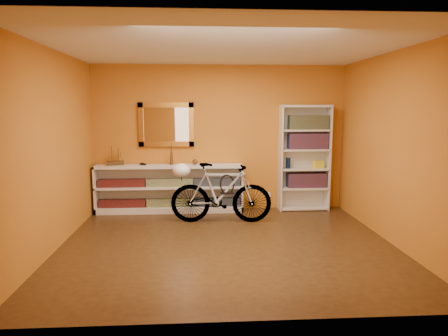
{
  "coord_description": "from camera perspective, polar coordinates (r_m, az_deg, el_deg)",
  "views": [
    {
      "loc": [
        -0.37,
        -5.25,
        1.84
      ],
      "look_at": [
        0.0,
        0.7,
        0.95
      ],
      "focal_mm": 32.23,
      "sensor_mm": 36.0,
      "label": 1
    }
  ],
  "objects": [
    {
      "name": "book_row_b",
      "position": [
        7.37,
        11.76,
        3.76
      ],
      "size": [
        0.7,
        0.22,
        0.28
      ],
      "primitive_type": "cube",
      "color": "maroon",
      "rests_on": "bookcase"
    },
    {
      "name": "wall_socket",
      "position": [
        7.51,
        6.27,
        -3.78
      ],
      "size": [
        0.09,
        0.02,
        0.09
      ],
      "primitive_type": "cube",
      "color": "silver",
      "rests_on": "back_wall"
    },
    {
      "name": "bookcase",
      "position": [
        7.39,
        11.32,
        1.41
      ],
      "size": [
        0.9,
        0.3,
        1.9
      ],
      "primitive_type": null,
      "color": "silver",
      "rests_on": "floor"
    },
    {
      "name": "toy_car",
      "position": [
        7.2,
        -11.42,
        0.43
      ],
      "size": [
        0.0,
        0.0,
        0.0
      ],
      "primitive_type": "imported",
      "rotation": [
        0.0,
        0.0,
        1.3
      ],
      "color": "black",
      "rests_on": "console_unit"
    },
    {
      "name": "gilt_mirror",
      "position": [
        7.24,
        -8.2,
        6.11
      ],
      "size": [
        0.98,
        0.06,
        0.78
      ],
      "primitive_type": "cube",
      "color": "#975F1B",
      "rests_on": "back_wall"
    },
    {
      "name": "bicycle",
      "position": [
        6.47,
        -0.42,
        -3.56
      ],
      "size": [
        0.53,
        1.68,
        0.98
      ],
      "primitive_type": "imported",
      "rotation": [
        0.0,
        0.0,
        1.51
      ],
      "color": "silver",
      "rests_on": "floor"
    },
    {
      "name": "book_row_c",
      "position": [
        7.35,
        11.84,
        6.37
      ],
      "size": [
        0.7,
        0.22,
        0.25
      ],
      "primitive_type": "cube",
      "color": "#16474E",
      "rests_on": "bookcase"
    },
    {
      "name": "decorative_orb",
      "position": [
        7.12,
        -4.12,
        0.87
      ],
      "size": [
        0.09,
        0.09,
        0.09
      ],
      "primitive_type": "sphere",
      "color": "brown",
      "rests_on": "console_unit"
    },
    {
      "name": "helmet",
      "position": [
        6.44,
        -6.07,
        -0.31
      ],
      "size": [
        0.29,
        0.28,
        0.22
      ],
      "primitive_type": "ellipsoid",
      "color": "white",
      "rests_on": "bicycle"
    },
    {
      "name": "console_unit",
      "position": [
        7.22,
        -7.69,
        -2.88
      ],
      "size": [
        2.6,
        0.35,
        0.85
      ],
      "primitive_type": null,
      "color": "silver",
      "rests_on": "floor"
    },
    {
      "name": "floor",
      "position": [
        5.57,
        0.45,
        -10.83
      ],
      "size": [
        4.5,
        4.0,
        0.01
      ],
      "primitive_type": "cube",
      "color": "#321F0E",
      "rests_on": "ground"
    },
    {
      "name": "u_lock",
      "position": [
        6.45,
        0.45,
        -2.29
      ],
      "size": [
        0.24,
        0.03,
        0.24
      ],
      "primitive_type": "torus",
      "rotation": [
        1.57,
        0.0,
        0.0
      ],
      "color": "black",
      "rests_on": "bicycle"
    },
    {
      "name": "cd_row_lower",
      "position": [
        7.26,
        -7.67,
        -4.89
      ],
      "size": [
        2.5,
        0.13,
        0.14
      ],
      "primitive_type": "cube",
      "color": "black",
      "rests_on": "console_unit"
    },
    {
      "name": "cd_row_upper",
      "position": [
        7.18,
        -7.72,
        -2.05
      ],
      "size": [
        2.5,
        0.13,
        0.14
      ],
      "primitive_type": "cube",
      "color": "navy",
      "rests_on": "console_unit"
    },
    {
      "name": "right_wall",
      "position": [
        5.89,
        22.94,
        2.57
      ],
      "size": [
        0.01,
        4.0,
        2.6
      ],
      "primitive_type": "cube",
      "color": "#B8691B",
      "rests_on": "ground"
    },
    {
      "name": "left_wall",
      "position": [
        5.6,
        -23.23,
        2.28
      ],
      "size": [
        0.01,
        4.0,
        2.6
      ],
      "primitive_type": "cube",
      "color": "#B8691B",
      "rests_on": "ground"
    },
    {
      "name": "model_ship",
      "position": [
        7.26,
        -15.19,
        1.71
      ],
      "size": [
        0.31,
        0.18,
        0.34
      ],
      "primitive_type": null,
      "rotation": [
        0.0,
        0.0,
        0.28
      ],
      "color": "#3C2611",
      "rests_on": "console_unit"
    },
    {
      "name": "yellow_bag",
      "position": [
        7.43,
        13.23,
        0.48
      ],
      "size": [
        0.2,
        0.15,
        0.14
      ],
      "primitive_type": "cube",
      "rotation": [
        0.0,
        0.0,
        0.2
      ],
      "color": "yellow",
      "rests_on": "bookcase"
    },
    {
      "name": "book_row_a",
      "position": [
        7.46,
        11.6,
        -1.68
      ],
      "size": [
        0.7,
        0.22,
        0.26
      ],
      "primitive_type": "cube",
      "color": "maroon",
      "rests_on": "bookcase"
    },
    {
      "name": "bronze_ornament",
      "position": [
        7.12,
        -7.46,
        2.04
      ],
      "size": [
        0.07,
        0.07,
        0.4
      ],
      "primitive_type": "cone",
      "color": "brown",
      "rests_on": "console_unit"
    },
    {
      "name": "red_tin",
      "position": [
        7.32,
        9.88,
        6.21
      ],
      "size": [
        0.16,
        0.16,
        0.2
      ],
      "primitive_type": "cube",
      "rotation": [
        0.0,
        0.0,
        -0.03
      ],
      "color": "maroon",
      "rests_on": "bookcase"
    },
    {
      "name": "travel_mug",
      "position": [
        7.31,
        9.08,
        0.69
      ],
      "size": [
        0.09,
        0.09,
        0.19
      ],
      "primitive_type": "cylinder",
      "color": "navy",
      "rests_on": "bookcase"
    },
    {
      "name": "ceiling",
      "position": [
        5.31,
        0.49,
        16.77
      ],
      "size": [
        4.5,
        4.0,
        0.01
      ],
      "primitive_type": "cube",
      "color": "silver",
      "rests_on": "ground"
    },
    {
      "name": "back_wall",
      "position": [
        7.28,
        -0.64,
        4.24
      ],
      "size": [
        4.5,
        0.01,
        2.6
      ],
      "primitive_type": "cube",
      "color": "#B8691B",
      "rests_on": "ground"
    }
  ]
}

